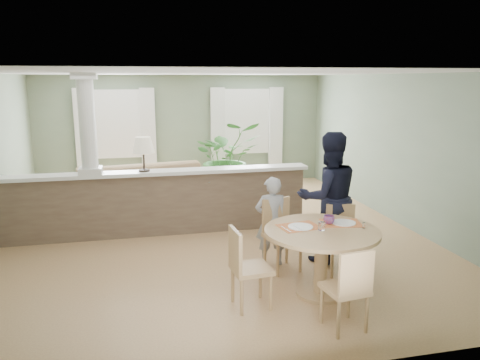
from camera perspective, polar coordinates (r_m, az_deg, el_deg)
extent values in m
plane|color=tan|center=(8.09, -3.70, -6.61)|extent=(8.00, 8.00, 0.00)
cube|color=gray|center=(11.69, -6.95, 5.98)|extent=(7.00, 0.02, 2.70)
cube|color=gray|center=(8.98, 18.83, 3.53)|extent=(0.02, 8.00, 2.70)
cube|color=gray|center=(3.96, 5.39, -6.41)|extent=(7.00, 0.02, 2.70)
cube|color=white|center=(7.65, -3.99, 12.89)|extent=(7.00, 8.00, 0.02)
cube|color=white|center=(11.58, -14.91, 6.60)|extent=(1.10, 0.02, 1.50)
cube|color=white|center=(11.56, -14.91, 6.59)|extent=(1.22, 0.04, 1.62)
cube|color=white|center=(11.91, 0.77, 7.15)|extent=(1.10, 0.02, 1.50)
cube|color=white|center=(11.88, 0.80, 7.14)|extent=(1.22, 0.04, 1.62)
cube|color=silver|center=(11.58, -18.56, 4.88)|extent=(0.35, 0.10, 2.30)
cube|color=silver|center=(11.52, -11.10, 5.26)|extent=(0.35, 0.10, 2.30)
cube|color=silver|center=(11.70, -2.72, 5.57)|extent=(0.35, 0.10, 2.30)
cube|color=silver|center=(12.05, 4.36, 5.75)|extent=(0.35, 0.10, 2.30)
cube|color=#735F4A|center=(8.04, -10.34, -2.99)|extent=(5.20, 0.22, 1.05)
cube|color=white|center=(7.91, -10.49, 0.89)|extent=(5.32, 0.36, 0.06)
cube|color=white|center=(7.93, -17.75, 1.11)|extent=(0.36, 0.36, 0.10)
cylinder|color=white|center=(7.82, -18.11, 6.47)|extent=(0.26, 0.26, 1.39)
cube|color=white|center=(7.79, -18.48, 11.93)|extent=(0.38, 0.38, 0.10)
cylinder|color=black|center=(7.90, -11.59, 1.16)|extent=(0.18, 0.18, 0.03)
cylinder|color=black|center=(7.87, -11.64, 2.27)|extent=(0.03, 0.03, 0.28)
cone|color=white|center=(7.83, -11.72, 4.21)|extent=(0.36, 0.36, 0.26)
imported|color=#805E46|center=(9.26, -11.47, -1.39)|extent=(3.34, 1.72, 0.93)
imported|color=#326729|center=(10.78, -1.59, 2.78)|extent=(1.58, 1.40, 1.67)
cylinder|color=tan|center=(6.03, 9.68, -13.38)|extent=(0.58, 0.58, 0.04)
cylinder|color=tan|center=(5.87, 9.82, -9.88)|extent=(0.16, 0.16, 0.75)
cylinder|color=tan|center=(5.73, 9.96, -6.20)|extent=(1.39, 1.39, 0.04)
cube|color=#BC432A|center=(5.79, 7.22, -5.66)|extent=(0.54, 0.43, 0.01)
cube|color=#BC432A|center=(6.02, 12.21, -5.14)|extent=(0.55, 0.44, 0.01)
cylinder|color=white|center=(5.76, 7.38, -5.66)|extent=(0.30, 0.30, 0.01)
cylinder|color=white|center=(6.01, 12.51, -5.09)|extent=(0.30, 0.30, 0.01)
cylinder|color=white|center=(5.68, 9.91, -5.59)|extent=(0.08, 0.08, 0.10)
cube|color=silver|center=(5.68, 7.06, -5.83)|extent=(0.05, 0.20, 0.00)
cube|color=silver|center=(5.66, 5.65, -5.99)|extent=(0.05, 0.24, 0.00)
cylinder|color=white|center=(5.88, 14.86, -5.36)|extent=(0.04, 0.04, 0.07)
cylinder|color=silver|center=(5.87, 14.89, -4.98)|extent=(0.04, 0.04, 0.01)
imported|color=#253FB0|center=(5.95, 10.79, -4.78)|extent=(0.16, 0.16, 0.11)
cube|color=tan|center=(6.52, 5.23, -6.93)|extent=(0.53, 0.53, 0.05)
cylinder|color=tan|center=(6.38, 4.62, -9.75)|extent=(0.04, 0.04, 0.45)
cylinder|color=tan|center=(6.55, 7.37, -9.19)|extent=(0.04, 0.04, 0.45)
cylinder|color=tan|center=(6.67, 3.05, -8.72)|extent=(0.04, 0.04, 0.45)
cylinder|color=tan|center=(6.84, 5.72, -8.23)|extent=(0.04, 0.04, 0.45)
cube|color=tan|center=(6.60, 4.38, -4.26)|extent=(0.42, 0.13, 0.49)
cube|color=tan|center=(6.54, 12.39, -7.37)|extent=(0.49, 0.49, 0.05)
cylinder|color=tan|center=(6.44, 11.17, -9.88)|extent=(0.04, 0.04, 0.43)
cylinder|color=tan|center=(6.51, 14.11, -9.74)|extent=(0.04, 0.04, 0.43)
cylinder|color=tan|center=(6.74, 10.55, -8.80)|extent=(0.04, 0.04, 0.43)
cylinder|color=tan|center=(6.82, 13.37, -8.69)|extent=(0.04, 0.04, 0.43)
cube|color=tan|center=(6.64, 12.11, -4.80)|extent=(0.40, 0.12, 0.46)
cube|color=tan|center=(5.17, 12.65, -12.82)|extent=(0.47, 0.47, 0.05)
cylinder|color=tan|center=(5.48, 13.08, -14.03)|extent=(0.04, 0.04, 0.43)
cylinder|color=tan|center=(5.32, 9.93, -14.75)|extent=(0.04, 0.04, 0.43)
cylinder|color=tan|center=(5.24, 15.18, -15.47)|extent=(0.04, 0.04, 0.43)
cylinder|color=tan|center=(5.07, 11.93, -16.30)|extent=(0.04, 0.04, 0.43)
cube|color=tan|center=(4.93, 14.00, -11.02)|extent=(0.40, 0.09, 0.46)
cube|color=tan|center=(5.49, 1.40, -10.79)|extent=(0.47, 0.47, 0.05)
cylinder|color=tan|center=(5.50, 3.77, -13.55)|extent=(0.04, 0.04, 0.44)
cylinder|color=tan|center=(5.79, 2.49, -12.13)|extent=(0.04, 0.04, 0.44)
cylinder|color=tan|center=(5.39, 0.20, -14.07)|extent=(0.04, 0.04, 0.44)
cylinder|color=tan|center=(5.69, -0.90, -12.58)|extent=(0.04, 0.04, 0.44)
cube|color=tan|center=(5.34, -0.59, -8.50)|extent=(0.07, 0.41, 0.47)
imported|color=#949499|center=(6.64, 3.84, -5.03)|extent=(0.49, 0.34, 1.28)
imported|color=black|center=(6.82, 10.73, -2.11)|extent=(0.92, 0.72, 1.89)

